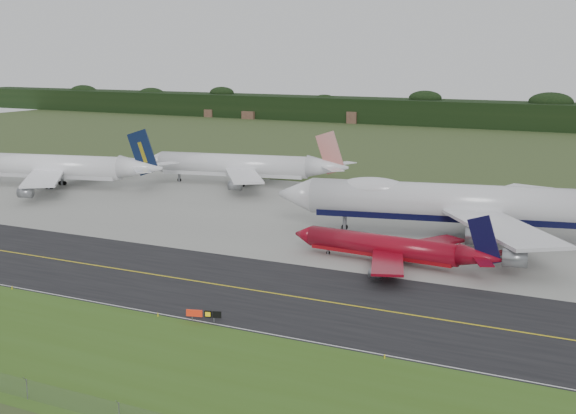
% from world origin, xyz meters
% --- Properties ---
extents(ground, '(600.00, 600.00, 0.00)m').
position_xyz_m(ground, '(0.00, 0.00, 0.00)').
color(ground, '#32441F').
rests_on(ground, ground).
extents(grass_verge, '(400.00, 30.00, 0.01)m').
position_xyz_m(grass_verge, '(0.00, -35.00, 0.01)').
color(grass_verge, '#395A1A').
rests_on(grass_verge, ground).
extents(taxiway, '(400.00, 32.00, 0.02)m').
position_xyz_m(taxiway, '(0.00, -4.00, 0.01)').
color(taxiway, black).
rests_on(taxiway, ground).
extents(apron, '(400.00, 78.00, 0.01)m').
position_xyz_m(apron, '(0.00, 51.00, 0.01)').
color(apron, gray).
rests_on(apron, ground).
extents(taxiway_centreline, '(400.00, 0.40, 0.00)m').
position_xyz_m(taxiway_centreline, '(0.00, -4.00, 0.03)').
color(taxiway_centreline, gold).
rests_on(taxiway_centreline, taxiway).
extents(taxiway_edge_line, '(400.00, 0.25, 0.00)m').
position_xyz_m(taxiway_edge_line, '(0.00, -19.50, 0.03)').
color(taxiway_edge_line, silver).
rests_on(taxiway_edge_line, taxiway).
extents(horizon_treeline, '(700.00, 25.00, 12.00)m').
position_xyz_m(horizon_treeline, '(0.00, 273.76, 5.47)').
color(horizon_treeline, black).
rests_on(horizon_treeline, ground).
extents(jet_ba_747, '(76.31, 62.22, 19.32)m').
position_xyz_m(jet_ba_747, '(26.19, 45.28, 6.58)').
color(jet_ba_747, silver).
rests_on(jet_ba_747, ground).
extents(jet_red_737, '(37.88, 30.80, 10.22)m').
position_xyz_m(jet_red_737, '(20.72, 19.83, 2.83)').
color(jet_red_737, maroon).
rests_on(jet_red_737, ground).
extents(jet_navy_gold, '(61.43, 52.57, 15.99)m').
position_xyz_m(jet_navy_gold, '(-85.53, 52.43, 5.25)').
color(jet_navy_gold, white).
rests_on(jet_navy_gold, ground).
extents(jet_star_tail, '(57.38, 47.31, 15.20)m').
position_xyz_m(jet_star_tail, '(-43.16, 78.49, 5.07)').
color(jet_star_tail, white).
rests_on(jet_star_tail, ground).
extents(taxiway_sign, '(4.65, 1.53, 1.60)m').
position_xyz_m(taxiway_sign, '(8.80, -19.51, 1.13)').
color(taxiway_sign, slate).
rests_on(taxiway_sign, ground).
extents(edge_marker_left, '(0.16, 0.16, 0.50)m').
position_xyz_m(edge_marker_left, '(-24.97, -20.50, 0.25)').
color(edge_marker_left, yellow).
rests_on(edge_marker_left, ground).
extents(edge_marker_center, '(0.16, 0.16, 0.50)m').
position_xyz_m(edge_marker_center, '(2.07, -20.50, 0.25)').
color(edge_marker_center, yellow).
rests_on(edge_marker_center, ground).
extents(edge_marker_right, '(0.16, 0.16, 0.50)m').
position_xyz_m(edge_marker_right, '(34.65, -20.50, 0.25)').
color(edge_marker_right, yellow).
rests_on(edge_marker_right, ground).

